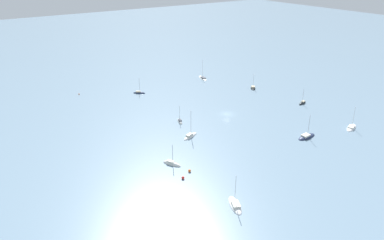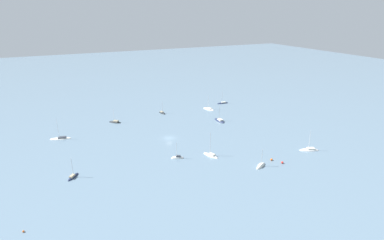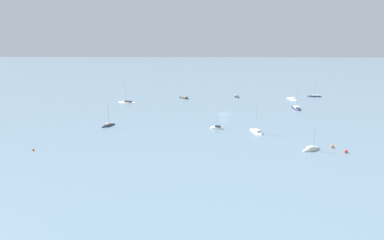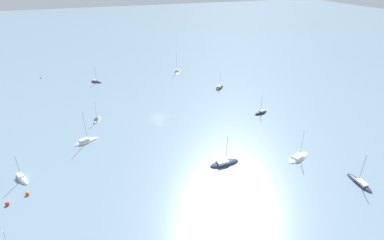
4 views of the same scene
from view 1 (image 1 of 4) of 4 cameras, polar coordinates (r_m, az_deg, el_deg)
The scene contains 14 objects.
ground_plane at distance 142.20m, azimuth 5.35°, elevation 0.90°, with size 600.00×600.00×0.00m, color slate.
sailboat_0 at distance 158.40m, azimuth 16.47°, elevation 2.45°, with size 2.91×5.40×7.25m.
sailboat_1 at distance 172.18m, azimuth 9.28°, elevation 4.82°, with size 6.14×5.74×7.39m.
sailboat_2 at distance 108.18m, azimuth -3.10°, elevation -6.74°, with size 5.90×4.00×7.42m.
sailboat_3 at distance 134.87m, azimuth -1.87°, elevation -0.27°, with size 4.87×2.88×7.23m.
sailboat_4 at distance 92.36m, azimuth 6.58°, elevation -12.80°, with size 7.94×5.38×8.97m.
sailboat_5 at distance 165.12m, azimuth -8.05°, elevation 4.08°, with size 4.55×4.97×7.62m.
sailboat_7 at distance 184.31m, azimuth 1.64°, elevation 6.38°, with size 8.97×4.72×9.60m.
sailboat_8 at distance 129.17m, azimuth 17.05°, elevation -2.50°, with size 3.11×7.79×8.72m.
sailboat_9 at distance 141.47m, azimuth 23.12°, elevation -1.10°, with size 5.06×7.97×8.45m.
sailboat_10 at distance 123.91m, azimuth -0.27°, elevation -2.51°, with size 4.24×7.10×10.05m.
mooring_buoy_0 at distance 104.35m, azimuth -0.38°, elevation -7.73°, with size 0.80×0.80×0.80m.
mooring_buoy_1 at distance 169.22m, azimuth -16.84°, elevation 3.82°, with size 0.52×0.52×0.52m.
mooring_buoy_2 at distance 101.31m, azimuth -1.39°, elevation -8.79°, with size 0.81×0.81×0.81m.
Camera 1 is at (-100.21, 84.76, 54.72)m, focal length 35.00 mm.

